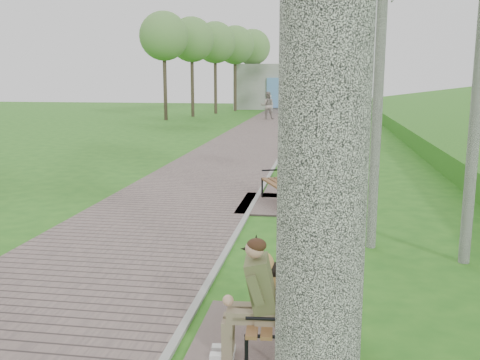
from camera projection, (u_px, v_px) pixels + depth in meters
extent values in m
cube|color=#685854|center=(238.00, 151.00, 20.83)|extent=(3.50, 67.00, 0.04)
cube|color=#999993|center=(283.00, 152.00, 20.56)|extent=(0.10, 67.00, 0.05)
cube|color=#9E9E99|center=(292.00, 87.00, 49.03)|extent=(10.00, 5.00, 4.00)
cube|color=#6195D8|center=(290.00, 93.00, 46.61)|extent=(4.00, 0.20, 2.60)
cube|color=#685854|center=(272.00, 343.00, 5.76)|extent=(1.70, 1.89, 0.04)
cube|color=brown|center=(268.00, 307.00, 5.70)|extent=(0.53, 1.44, 0.04)
cube|color=brown|center=(290.00, 285.00, 5.63)|extent=(0.15, 1.41, 0.31)
cube|color=#685854|center=(283.00, 204.00, 12.04)|extent=(1.91, 2.12, 0.04)
cube|color=brown|center=(281.00, 184.00, 11.96)|extent=(1.07, 1.65, 0.04)
cube|color=brown|center=(292.00, 171.00, 11.97)|extent=(0.68, 1.47, 0.35)
cube|color=#685854|center=(306.00, 190.00, 13.62)|extent=(2.02, 2.25, 0.04)
cube|color=brown|center=(304.00, 171.00, 13.54)|extent=(0.83, 1.75, 0.04)
cube|color=brown|center=(315.00, 159.00, 13.49)|extent=(0.38, 1.66, 0.37)
cube|color=#685854|center=(311.00, 121.00, 34.66)|extent=(1.75, 1.95, 0.04)
cube|color=brown|center=(310.00, 115.00, 34.59)|extent=(0.46, 1.47, 0.04)
cube|color=brown|center=(314.00, 111.00, 34.50)|extent=(0.06, 1.46, 0.32)
cylinder|color=#9EA1A6|center=(282.00, 158.00, 18.15)|extent=(0.19, 0.19, 0.29)
cylinder|color=#9EA1A6|center=(283.00, 91.00, 17.72)|extent=(0.12, 0.12, 4.80)
cylinder|color=#9EA1A6|center=(285.00, 14.00, 17.26)|extent=(0.17, 0.17, 0.24)
cylinder|color=#9EA1A6|center=(297.00, 137.00, 24.54)|extent=(0.20, 0.20, 0.30)
cylinder|color=#9EA1A6|center=(298.00, 84.00, 24.09)|extent=(0.12, 0.12, 5.06)
cylinder|color=#9EA1A6|center=(299.00, 25.00, 23.61)|extent=(0.18, 0.18, 0.25)
imported|color=beige|center=(270.00, 105.00, 40.97)|extent=(0.61, 0.44, 1.55)
imported|color=gray|center=(267.00, 106.00, 36.30)|extent=(1.03, 0.87, 1.89)
cylinder|color=silver|center=(381.00, 25.00, 8.39)|extent=(0.17, 0.17, 7.28)
cylinder|color=silver|center=(370.00, 23.00, 16.17)|extent=(0.18, 0.18, 8.90)
cylinder|color=silver|center=(384.00, 27.00, 20.64)|extent=(0.20, 0.20, 9.49)
cylinder|color=silver|center=(351.00, 56.00, 30.02)|extent=(0.16, 0.16, 8.04)
ellipsoid|color=#639749|center=(353.00, 8.00, 29.53)|extent=(2.38, 2.38, 3.54)
cylinder|color=silver|center=(327.00, 49.00, 37.13)|extent=(0.20, 0.20, 9.50)
ellipsoid|color=#639749|center=(328.00, 4.00, 36.55)|extent=(2.84, 2.84, 4.18)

